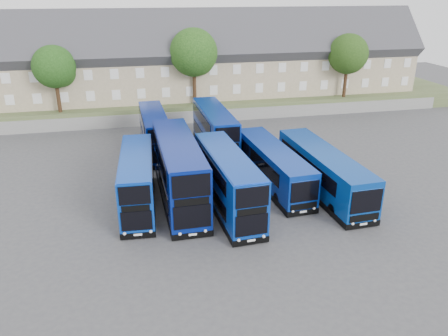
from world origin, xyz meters
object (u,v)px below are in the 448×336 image
tree_east (349,55)px  tree_far (364,45)px  coach_east_a (273,167)px  tree_mid (195,54)px  dd_front_mid (179,172)px  tree_west (56,68)px  dd_front_left (138,182)px

tree_east → tree_far: size_ratio=0.94×
coach_east_a → tree_mid: tree_mid is taller
dd_front_mid → tree_west: 25.00m
dd_front_mid → tree_east: size_ratio=1.50×
tree_east → dd_front_left: bearing=-141.7°
dd_front_left → tree_west: bearing=112.9°
coach_east_a → tree_west: 28.69m
coach_east_a → tree_far: (22.85, 27.66, 6.13)m
coach_east_a → tree_west: size_ratio=1.58×
tree_west → tree_east: tree_east is taller
coach_east_a → tree_east: 27.29m
dd_front_mid → tree_mid: tree_mid is taller
dd_front_mid → tree_mid: 23.63m
dd_front_mid → tree_far: size_ratio=1.41×
tree_west → tree_east: bearing=0.0°
dd_front_left → tree_east: size_ratio=1.27×
dd_front_mid → tree_west: size_ratio=1.60×
tree_mid → tree_far: tree_mid is taller
dd_front_left → dd_front_mid: size_ratio=0.84×
dd_front_left → tree_mid: (8.06, 22.66, 6.08)m
coach_east_a → tree_mid: (-3.15, 21.16, 6.47)m
coach_east_a → tree_far: size_ratio=1.39×
tree_east → coach_east_a: bearing=-129.2°
dd_front_mid → tree_east: tree_east is taller
tree_west → tree_mid: bearing=1.8°
dd_front_mid → tree_mid: (4.89, 22.41, 5.68)m
tree_east → tree_far: bearing=49.4°
tree_mid → coach_east_a: bearing=-81.5°
dd_front_left → tree_mid: size_ratio=1.12×
tree_far → coach_east_a: bearing=-129.6°
tree_mid → dd_front_mid: bearing=-102.3°
dd_front_left → dd_front_mid: dd_front_mid is taller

